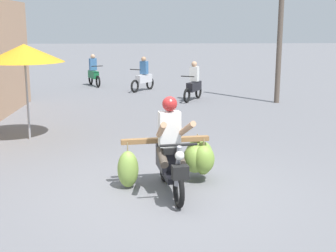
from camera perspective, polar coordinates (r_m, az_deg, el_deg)
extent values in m
plane|color=slate|center=(7.64, 0.02, -8.20)|extent=(120.00, 120.00, 0.00)
torus|color=black|center=(6.98, 1.31, -7.80)|extent=(0.16, 0.57, 0.56)
torus|color=black|center=(8.09, -0.51, -4.92)|extent=(0.16, 0.57, 0.56)
cube|color=black|center=(7.42, 0.48, -6.20)|extent=(0.32, 0.59, 0.08)
cube|color=black|center=(7.74, -0.11, -4.01)|extent=(0.37, 0.67, 0.36)
cube|color=black|center=(7.61, 0.01, -2.59)|extent=(0.35, 0.63, 0.10)
cylinder|color=gray|center=(6.92, 1.21, -4.99)|extent=(0.11, 0.29, 0.69)
cylinder|color=black|center=(6.79, 1.30, -2.35)|extent=(0.56, 0.12, 0.04)
sphere|color=silver|center=(6.75, 1.44, -3.67)|extent=(0.14, 0.14, 0.14)
cube|color=black|center=(6.78, 1.50, -5.71)|extent=(0.26, 0.19, 0.20)
cube|color=black|center=(6.88, 1.32, -5.45)|extent=(0.14, 0.29, 0.04)
cube|color=olive|center=(7.81, -0.32, -1.74)|extent=(1.50, 0.32, 0.08)
cube|color=olive|center=(7.99, -0.56, -1.64)|extent=(1.35, 0.28, 0.06)
ellipsoid|color=#7DA040|center=(8.16, 4.40, -3.98)|extent=(0.44, 0.43, 0.60)
cylinder|color=#998459|center=(8.07, 4.44, -1.71)|extent=(0.02, 0.02, 0.13)
ellipsoid|color=olive|center=(7.97, 4.40, -4.11)|extent=(0.44, 0.41, 0.49)
cylinder|color=#998459|center=(7.90, 4.43, -2.10)|extent=(0.02, 0.02, 0.15)
ellipsoid|color=#80A342|center=(8.04, 3.38, -4.03)|extent=(0.50, 0.47, 0.50)
cylinder|color=#998459|center=(7.96, 3.41, -1.99)|extent=(0.02, 0.02, 0.15)
ellipsoid|color=#87AA49|center=(8.31, 3.61, -3.61)|extent=(0.47, 0.43, 0.60)
cylinder|color=#998459|center=(8.22, 3.64, -1.40)|extent=(0.02, 0.02, 0.12)
ellipsoid|color=#83A746|center=(7.77, -4.94, -5.31)|extent=(0.44, 0.42, 0.62)
cylinder|color=#998459|center=(7.67, -4.99, -2.71)|extent=(0.02, 0.02, 0.19)
cube|color=silver|center=(7.41, 0.18, -0.36)|extent=(0.37, 0.27, 0.56)
sphere|color=#B22626|center=(7.32, 0.22, 2.74)|extent=(0.24, 0.24, 0.24)
cylinder|color=tan|center=(7.12, 2.26, -0.38)|extent=(0.25, 0.72, 0.39)
cylinder|color=tan|center=(7.04, -0.84, -0.52)|extent=(0.14, 0.72, 0.39)
cylinder|color=#4C4238|center=(7.44, 1.42, -3.75)|extent=(0.19, 0.45, 0.27)
cylinder|color=#4C4238|center=(7.38, -0.71, -3.87)|extent=(0.19, 0.45, 0.27)
torus|color=black|center=(18.68, -4.10, 4.90)|extent=(0.36, 0.48, 0.52)
torus|color=black|center=(19.58, -2.23, 5.27)|extent=(0.36, 0.48, 0.52)
cube|color=silver|center=(19.18, -2.98, 5.84)|extent=(0.70, 0.88, 0.32)
cylinder|color=black|center=(18.65, -4.04, 6.93)|extent=(0.44, 0.31, 0.04)
cube|color=#386699|center=(19.15, -2.96, 7.18)|extent=(0.36, 0.33, 0.52)
sphere|color=tan|center=(19.11, -3.01, 8.22)|extent=(0.20, 0.20, 0.20)
torus|color=black|center=(20.41, -8.60, 5.43)|extent=(0.28, 0.51, 0.52)
torus|color=black|center=(21.45, -9.48, 5.74)|extent=(0.28, 0.51, 0.52)
cube|color=#196638|center=(21.00, -9.15, 6.27)|extent=(0.58, 0.92, 0.32)
cylinder|color=black|center=(20.39, -8.70, 7.29)|extent=(0.47, 0.23, 0.04)
cube|color=#386699|center=(20.98, -9.21, 7.49)|extent=(0.35, 0.30, 0.52)
sphere|color=tan|center=(20.93, -9.23, 8.44)|extent=(0.20, 0.20, 0.20)
torus|color=black|center=(16.20, 2.34, 3.77)|extent=(0.31, 0.50, 0.52)
torus|color=black|center=(17.21, 3.76, 4.27)|extent=(0.31, 0.50, 0.52)
cube|color=black|center=(16.76, 3.21, 4.88)|extent=(0.63, 0.91, 0.32)
cylinder|color=black|center=(16.16, 2.43, 6.11)|extent=(0.46, 0.26, 0.04)
cube|color=silver|center=(16.73, 3.25, 6.42)|extent=(0.36, 0.32, 0.52)
sphere|color=tan|center=(16.68, 3.24, 7.61)|extent=(0.20, 0.20, 0.20)
cylinder|color=#99999E|center=(11.39, -16.90, 3.17)|extent=(0.05, 0.05, 1.93)
cone|color=gold|center=(11.28, -17.25, 8.56)|extent=(1.82, 1.82, 0.41)
cylinder|color=brown|center=(16.50, 13.72, 13.25)|extent=(0.18, 0.18, 6.06)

